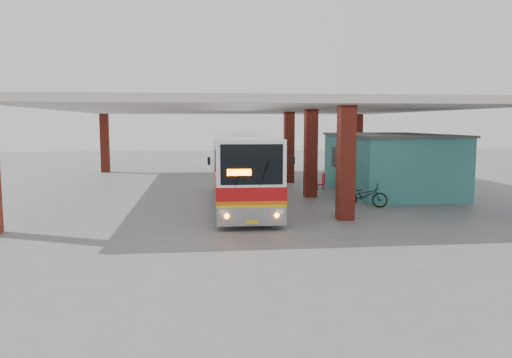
{
  "coord_description": "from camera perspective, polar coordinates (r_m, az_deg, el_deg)",
  "views": [
    {
      "loc": [
        -2.55,
        -21.32,
        3.71
      ],
      "look_at": [
        -0.09,
        0.0,
        1.27
      ],
      "focal_mm": 35.0,
      "sensor_mm": 36.0,
      "label": 1
    }
  ],
  "objects": [
    {
      "name": "brick_columns",
      "position": [
        26.66,
        2.01,
        3.19
      ],
      "size": [
        20.1,
        21.6,
        4.35
      ],
      "color": "maroon",
      "rests_on": "ground"
    },
    {
      "name": "motorcycle",
      "position": [
        22.46,
        12.32,
        -1.83
      ],
      "size": [
        2.08,
        1.41,
        1.03
      ],
      "primitive_type": "imported",
      "rotation": [
        0.0,
        0.0,
        1.16
      ],
      "color": "black",
      "rests_on": "ground"
    },
    {
      "name": "coach_bus",
      "position": [
        22.45,
        -1.67,
        1.25
      ],
      "size": [
        2.69,
        11.54,
        3.34
      ],
      "rotation": [
        0.0,
        0.0,
        -0.02
      ],
      "color": "white",
      "rests_on": "ground"
    },
    {
      "name": "pedestrian",
      "position": [
        20.26,
        9.83,
        -1.69
      ],
      "size": [
        0.64,
        0.43,
        1.72
      ],
      "primitive_type": "imported",
      "rotation": [
        0.0,
        0.0,
        3.11
      ],
      "color": "red",
      "rests_on": "ground"
    },
    {
      "name": "ground",
      "position": [
        21.79,
        0.23,
        -3.31
      ],
      "size": [
        90.0,
        90.0,
        0.0
      ],
      "primitive_type": "plane",
      "color": "#515154",
      "rests_on": "ground"
    },
    {
      "name": "red_chair",
      "position": [
        28.18,
        7.53,
        -0.3
      ],
      "size": [
        0.47,
        0.47,
        0.87
      ],
      "rotation": [
        0.0,
        0.0,
        0.02
      ],
      "color": "red",
      "rests_on": "ground"
    },
    {
      "name": "shop_building",
      "position": [
        27.32,
        15.01,
        1.76
      ],
      "size": [
        5.2,
        8.2,
        3.11
      ],
      "color": "#327D72",
      "rests_on": "ground"
    },
    {
      "name": "canopy_roof",
      "position": [
        28.0,
        -0.33,
        8.11
      ],
      "size": [
        21.0,
        23.0,
        0.3
      ],
      "primitive_type": "cube",
      "color": "beige",
      "rests_on": "brick_columns"
    }
  ]
}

